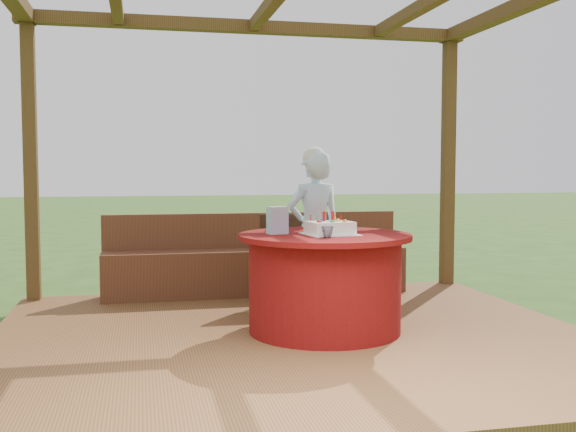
# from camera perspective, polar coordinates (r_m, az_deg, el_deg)

# --- Properties ---
(ground) EXTENTS (60.00, 60.00, 0.00)m
(ground) POSITION_cam_1_polar(r_m,az_deg,el_deg) (5.17, 0.61, -11.31)
(ground) COLOR #2D531B
(ground) RESTS_ON ground
(deck) EXTENTS (4.50, 4.00, 0.12)m
(deck) POSITION_cam_1_polar(r_m,az_deg,el_deg) (5.16, 0.61, -10.67)
(deck) COLOR brown
(deck) RESTS_ON ground
(pergola) EXTENTS (4.50, 4.00, 2.72)m
(pergola) POSITION_cam_1_polar(r_m,az_deg,el_deg) (5.10, 0.63, 15.79)
(pergola) COLOR brown
(pergola) RESTS_ON deck
(bench) EXTENTS (3.00, 0.42, 0.80)m
(bench) POSITION_cam_1_polar(r_m,az_deg,el_deg) (6.75, -2.69, -4.37)
(bench) COLOR brown
(bench) RESTS_ON deck
(table) EXTENTS (1.32, 1.32, 0.75)m
(table) POSITION_cam_1_polar(r_m,az_deg,el_deg) (5.18, 3.12, -5.60)
(table) COLOR maroon
(table) RESTS_ON deck
(chair) EXTENTS (0.39, 0.39, 0.83)m
(chair) POSITION_cam_1_polar(r_m,az_deg,el_deg) (6.13, -0.49, -3.49)
(chair) COLOR #392112
(chair) RESTS_ON deck
(elderly_woman) EXTENTS (0.56, 0.41, 1.44)m
(elderly_woman) POSITION_cam_1_polar(r_m,az_deg,el_deg) (6.02, 2.23, -0.99)
(elderly_woman) COLOR #A9DEFB
(elderly_woman) RESTS_ON deck
(birthday_cake) EXTENTS (0.42, 0.42, 0.17)m
(birthday_cake) POSITION_cam_1_polar(r_m,az_deg,el_deg) (5.08, 3.56, -1.00)
(birthday_cake) COLOR white
(birthday_cake) RESTS_ON table
(gift_bag) EXTENTS (0.16, 0.12, 0.21)m
(gift_bag) POSITION_cam_1_polar(r_m,az_deg,el_deg) (5.11, -0.91, -0.37)
(gift_bag) COLOR #C982B8
(gift_bag) RESTS_ON table
(drinking_glass) EXTENTS (0.12, 0.12, 0.08)m
(drinking_glass) POSITION_cam_1_polar(r_m,az_deg,el_deg) (4.84, 3.35, -1.37)
(drinking_glass) COLOR white
(drinking_glass) RESTS_ON table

